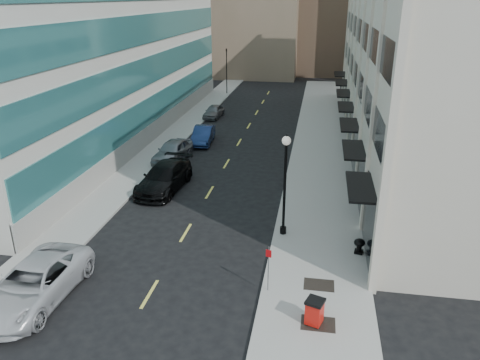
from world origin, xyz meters
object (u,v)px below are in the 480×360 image
(car_blue_sedan, at_px, (203,135))
(lamppost, at_px, (285,177))
(car_grey_sedan, at_px, (214,111))
(car_silver_sedan, at_px, (173,151))
(sign_post, at_px, (268,262))
(car_white_van, at_px, (34,283))
(urn_planter, at_px, (359,245))
(trash_bin, at_px, (315,311))
(traffic_signal, at_px, (226,52))
(car_black_pickup, at_px, (164,177))

(car_blue_sedan, distance_m, lamppost, 18.94)
(car_blue_sedan, height_order, car_grey_sedan, car_blue_sedan)
(car_silver_sedan, bearing_deg, car_blue_sedan, 83.26)
(sign_post, bearing_deg, car_grey_sedan, 123.26)
(car_white_van, distance_m, urn_planter, 15.75)
(car_silver_sedan, height_order, car_grey_sedan, car_silver_sedan)
(car_white_van, height_order, car_grey_sedan, car_white_van)
(car_silver_sedan, relative_size, car_grey_sedan, 1.23)
(car_grey_sedan, bearing_deg, trash_bin, -66.40)
(car_white_van, bearing_deg, urn_planter, 25.80)
(car_grey_sedan, relative_size, sign_post, 1.81)
(car_silver_sedan, relative_size, urn_planter, 6.27)
(traffic_signal, xyz_separation_m, car_grey_sedan, (1.13, -13.19, -5.02))
(traffic_signal, height_order, lamppost, traffic_signal)
(sign_post, bearing_deg, car_silver_sedan, 136.23)
(traffic_signal, xyz_separation_m, urn_planter, (15.10, -40.90, -5.08))
(car_black_pickup, bearing_deg, sign_post, -47.79)
(traffic_signal, height_order, car_white_van, traffic_signal)
(traffic_signal, height_order, car_blue_sedan, traffic_signal)
(traffic_signal, bearing_deg, car_blue_sedan, -84.24)
(sign_post, bearing_deg, car_blue_sedan, 127.31)
(traffic_signal, relative_size, urn_planter, 8.75)
(car_grey_sedan, bearing_deg, sign_post, -68.73)
(car_blue_sedan, distance_m, trash_bin, 26.41)
(traffic_signal, xyz_separation_m, car_blue_sedan, (2.30, -22.82, -4.95))
(lamppost, height_order, urn_planter, lamppost)
(car_silver_sedan, xyz_separation_m, lamppost, (9.99, -11.40, 2.72))
(car_black_pickup, distance_m, trash_bin, 16.78)
(trash_bin, height_order, urn_planter, trash_bin)
(car_blue_sedan, xyz_separation_m, trash_bin, (10.62, -24.18, -0.01))
(car_white_van, bearing_deg, car_blue_sedan, 88.16)
(traffic_signal, distance_m, car_silver_sedan, 28.44)
(car_grey_sedan, height_order, trash_bin, car_grey_sedan)
(sign_post, bearing_deg, car_black_pickup, 144.02)
(traffic_signal, distance_m, urn_planter, 43.89)
(lamppost, height_order, sign_post, lamppost)
(car_black_pickup, relative_size, car_silver_sedan, 1.23)
(car_grey_sedan, distance_m, sign_post, 33.26)
(car_black_pickup, distance_m, lamppost, 10.60)
(lamppost, bearing_deg, car_black_pickup, 148.25)
(traffic_signal, bearing_deg, trash_bin, -74.63)
(car_white_van, xyz_separation_m, urn_planter, (14.40, 6.38, -0.24))
(car_grey_sedan, xyz_separation_m, trash_bin, (11.79, -33.80, 0.07))
(car_grey_sedan, height_order, sign_post, sign_post)
(car_black_pickup, bearing_deg, urn_planter, -23.78)
(lamppost, bearing_deg, car_white_van, -142.64)
(trash_bin, bearing_deg, sign_post, 156.11)
(car_black_pickup, distance_m, car_blue_sedan, 11.18)
(car_white_van, bearing_deg, car_silver_sedan, 90.93)
(car_white_van, height_order, lamppost, lamppost)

